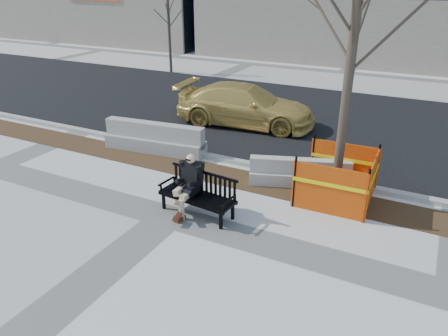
{
  "coord_description": "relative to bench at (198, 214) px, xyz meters",
  "views": [
    {
      "loc": [
        5.13,
        -7.16,
        5.17
      ],
      "look_at": [
        0.94,
        1.02,
        1.04
      ],
      "focal_mm": 34.18,
      "sensor_mm": 36.0,
      "label": 1
    }
  ],
  "objects": [
    {
      "name": "tree_fence",
      "position": [
        2.72,
        2.23,
        0.0
      ],
      "size": [
        2.73,
        2.73,
        6.67
      ],
      "primitive_type": null,
      "rotation": [
        0.0,
        0.0,
        0.02
      ],
      "color": "#FF5D0C",
      "rests_on": "ground"
    },
    {
      "name": "curb",
      "position": [
        -0.54,
        3.13,
        0.06
      ],
      "size": [
        60.0,
        0.25,
        0.12
      ],
      "primitive_type": "cube",
      "color": "#9E9B93",
      "rests_on": "ground"
    },
    {
      "name": "mulch_strip",
      "position": [
        -0.54,
        2.18,
        0.0
      ],
      "size": [
        40.0,
        1.2,
        0.02
      ],
      "primitive_type": "cube",
      "color": "#47301C",
      "rests_on": "ground"
    },
    {
      "name": "far_tree_left",
      "position": [
        -9.77,
        13.6,
        0.0
      ],
      "size": [
        2.25,
        2.25,
        4.87
      ],
      "primitive_type": null,
      "rotation": [
        0.0,
        0.0,
        -0.29
      ],
      "color": "#4A3D30",
      "rests_on": "ground"
    },
    {
      "name": "sedan",
      "position": [
        -1.79,
        6.65,
        0.0
      ],
      "size": [
        5.41,
        2.65,
        1.51
      ],
      "primitive_type": "imported",
      "rotation": [
        0.0,
        0.0,
        1.67
      ],
      "color": "gold",
      "rests_on": "ground"
    },
    {
      "name": "asphalt_street",
      "position": [
        -0.54,
        8.38,
        0.0
      ],
      "size": [
        60.0,
        10.4,
        0.01
      ],
      "primitive_type": "cube",
      "color": "black",
      "rests_on": "ground"
    },
    {
      "name": "ground",
      "position": [
        -0.54,
        -0.42,
        0.0
      ],
      "size": [
        120.0,
        120.0,
        0.0
      ],
      "primitive_type": "plane",
      "color": "beige",
      "rests_on": "ground"
    },
    {
      "name": "bench",
      "position": [
        0.0,
        0.0,
        0.0
      ],
      "size": [
        1.97,
        0.89,
        1.02
      ],
      "primitive_type": null,
      "rotation": [
        0.0,
        0.0,
        -0.11
      ],
      "color": "black",
      "rests_on": "ground"
    },
    {
      "name": "jersey_barrier_left",
      "position": [
        -3.24,
        2.84,
        0.0
      ],
      "size": [
        3.42,
        1.04,
        0.97
      ],
      "primitive_type": null,
      "rotation": [
        0.0,
        0.0,
        0.11
      ],
      "color": "#98968F",
      "rests_on": "ground"
    },
    {
      "name": "jersey_barrier_right",
      "position": [
        1.67,
        2.59,
        0.0
      ],
      "size": [
        2.71,
        1.39,
        0.77
      ],
      "primitive_type": null,
      "rotation": [
        0.0,
        0.0,
        0.34
      ],
      "color": "#AAA79F",
      "rests_on": "ground"
    },
    {
      "name": "seated_man",
      "position": [
        -0.26,
        0.08,
        0.0
      ],
      "size": [
        0.71,
        1.07,
        1.41
      ],
      "primitive_type": null,
      "rotation": [
        0.0,
        0.0,
        -0.11
      ],
      "color": "black",
      "rests_on": "ground"
    }
  ]
}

